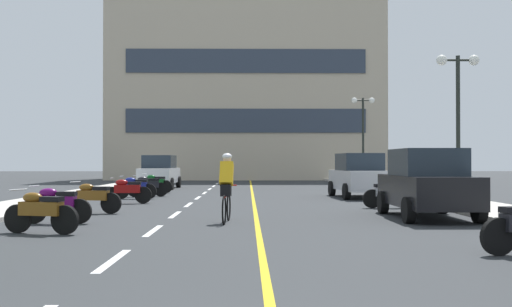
{
  "coord_description": "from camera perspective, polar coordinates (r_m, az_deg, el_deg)",
  "views": [
    {
      "loc": [
        0.02,
        -3.36,
        1.49
      ],
      "look_at": [
        0.35,
        20.6,
        1.79
      ],
      "focal_mm": 43.61,
      "sensor_mm": 36.0,
      "label": 1
    }
  ],
  "objects": [
    {
      "name": "ground_plane",
      "position": [
        24.4,
        -0.85,
        -4.23
      ],
      "size": [
        140.0,
        140.0,
        0.0
      ],
      "primitive_type": "plane",
      "color": "#2D3033"
    },
    {
      "name": "curb_left",
      "position": [
        28.33,
        -15.59,
        -3.59
      ],
      "size": [
        2.4,
        72.0,
        0.12
      ],
      "primitive_type": "cube",
      "color": "#B7B2A8",
      "rests_on": "ground"
    },
    {
      "name": "curb_right",
      "position": [
        28.32,
        13.92,
        -3.6
      ],
      "size": [
        2.4,
        72.0,
        0.12
      ],
      "primitive_type": "cube",
      "color": "#B7B2A8",
      "rests_on": "ground"
    },
    {
      "name": "lane_dash_1",
      "position": [
        9.69,
        -12.99,
        -9.53
      ],
      "size": [
        0.14,
        2.2,
        0.01
      ],
      "primitive_type": "cube",
      "color": "silver",
      "rests_on": "ground"
    },
    {
      "name": "lane_dash_2",
      "position": [
        13.59,
        -9.4,
        -6.99
      ],
      "size": [
        0.14,
        2.2,
        0.01
      ],
      "primitive_type": "cube",
      "color": "silver",
      "rests_on": "ground"
    },
    {
      "name": "lane_dash_3",
      "position": [
        17.54,
        -7.44,
        -5.58
      ],
      "size": [
        0.14,
        2.2,
        0.01
      ],
      "primitive_type": "cube",
      "color": "silver",
      "rests_on": "ground"
    },
    {
      "name": "lane_dash_4",
      "position": [
        21.51,
        -6.2,
        -4.69
      ],
      "size": [
        0.14,
        2.2,
        0.01
      ],
      "primitive_type": "cube",
      "color": "silver",
      "rests_on": "ground"
    },
    {
      "name": "lane_dash_5",
      "position": [
        25.48,
        -5.36,
        -4.07
      ],
      "size": [
        0.14,
        2.2,
        0.01
      ],
      "primitive_type": "cube",
      "color": "silver",
      "rests_on": "ground"
    },
    {
      "name": "lane_dash_6",
      "position": [
        29.47,
        -4.74,
        -3.62
      ],
      "size": [
        0.14,
        2.2,
        0.01
      ],
      "primitive_type": "cube",
      "color": "silver",
      "rests_on": "ground"
    },
    {
      "name": "lane_dash_7",
      "position": [
        33.45,
        -4.27,
        -3.27
      ],
      "size": [
        0.14,
        2.2,
        0.01
      ],
      "primitive_type": "cube",
      "color": "silver",
      "rests_on": "ground"
    },
    {
      "name": "lane_dash_8",
      "position": [
        37.44,
        -3.9,
        -3.0
      ],
      "size": [
        0.14,
        2.2,
        0.01
      ],
      "primitive_type": "cube",
      "color": "silver",
      "rests_on": "ground"
    },
    {
      "name": "lane_dash_9",
      "position": [
        41.44,
        -3.6,
        -2.78
      ],
      "size": [
        0.14,
        2.2,
        0.01
      ],
      "primitive_type": "cube",
      "color": "silver",
      "rests_on": "ground"
    },
    {
      "name": "lane_dash_10",
      "position": [
        45.43,
        -3.35,
        -2.6
      ],
      "size": [
        0.14,
        2.2,
        0.01
      ],
      "primitive_type": "cube",
      "color": "silver",
      "rests_on": "ground"
    },
    {
      "name": "lane_dash_11",
      "position": [
        49.42,
        -3.15,
        -2.45
      ],
      "size": [
        0.14,
        2.2,
        0.01
      ],
      "primitive_type": "cube",
      "color": "silver",
      "rests_on": "ground"
    },
    {
      "name": "centre_line_yellow",
      "position": [
        27.4,
        -0.32,
        -3.84
      ],
      "size": [
        0.12,
        66.0,
        0.01
      ],
      "primitive_type": "cube",
      "color": "gold",
      "rests_on": "ground"
    },
    {
      "name": "office_building",
      "position": [
        52.93,
        -0.92,
        6.09
      ],
      "size": [
        22.26,
        8.52,
        15.55
      ],
      "color": "#BCAD93",
      "rests_on": "ground"
    },
    {
      "name": "street_lamp_mid",
      "position": [
        22.24,
        18.04,
        5.23
      ],
      "size": [
        1.46,
        0.36,
        4.99
      ],
      "color": "black",
      "rests_on": "curb_right"
    },
    {
      "name": "street_lamp_far",
      "position": [
        39.46,
        9.79,
        2.96
      ],
      "size": [
        1.46,
        0.36,
        5.37
      ],
      "color": "black",
      "rests_on": "curb_right"
    },
    {
      "name": "parked_car_near",
      "position": [
        16.92,
        15.4,
        -2.64
      ],
      "size": [
        1.92,
        4.2,
        1.82
      ],
      "color": "black",
      "rests_on": "ground"
    },
    {
      "name": "parked_car_mid",
      "position": [
        25.89,
        9.44,
        -1.99
      ],
      "size": [
        2.14,
        4.3,
        1.82
      ],
      "color": "black",
      "rests_on": "ground"
    },
    {
      "name": "parked_car_far",
      "position": [
        34.29,
        -8.85,
        -1.68
      ],
      "size": [
        2.02,
        4.25,
        1.82
      ],
      "color": "black",
      "rests_on": "ground"
    },
    {
      "name": "motorcycle_3",
      "position": [
        13.54,
        -19.16,
        -4.99
      ],
      "size": [
        1.66,
        0.72,
        0.92
      ],
      "color": "black",
      "rests_on": "ground"
    },
    {
      "name": "motorcycle_4",
      "position": [
        15.58,
        -17.88,
        -4.43
      ],
      "size": [
        1.7,
        0.6,
        0.92
      ],
      "color": "black",
      "rests_on": "ground"
    },
    {
      "name": "motorcycle_5",
      "position": [
        18.4,
        -14.76,
        -3.87
      ],
      "size": [
        1.69,
        0.63,
        0.92
      ],
      "color": "black",
      "rests_on": "ground"
    },
    {
      "name": "motorcycle_6",
      "position": [
        20.26,
        12.14,
        -3.59
      ],
      "size": [
        1.7,
        0.6,
        0.92
      ],
      "color": "black",
      "rests_on": "ground"
    },
    {
      "name": "motorcycle_7",
      "position": [
        22.38,
        -11.74,
        -3.32
      ],
      "size": [
        1.7,
        0.6,
        0.92
      ],
      "color": "black",
      "rests_on": "ground"
    },
    {
      "name": "motorcycle_8",
      "position": [
        25.13,
        -11.04,
        -3.03
      ],
      "size": [
        1.7,
        0.6,
        0.92
      ],
      "color": "black",
      "rests_on": "ground"
    },
    {
      "name": "motorcycle_9",
      "position": [
        26.55,
        -9.93,
        -2.91
      ],
      "size": [
        1.65,
        0.76,
        0.92
      ],
      "color": "black",
      "rests_on": "ground"
    },
    {
      "name": "motorcycle_10",
      "position": [
        29.73,
        -9.27,
        -2.68
      ],
      "size": [
        1.68,
        0.66,
        0.92
      ],
      "color": "black",
      "rests_on": "ground"
    },
    {
      "name": "cyclist_rider",
      "position": [
        15.17,
        -2.72,
        -3.0
      ],
      "size": [
        0.42,
        1.77,
        1.71
      ],
      "color": "black",
      "rests_on": "ground"
    }
  ]
}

